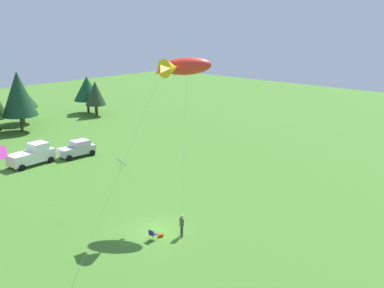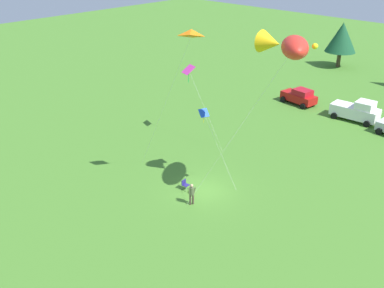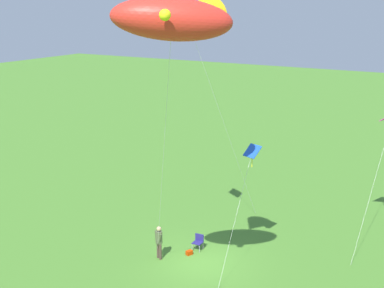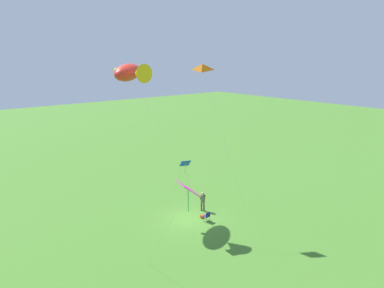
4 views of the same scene
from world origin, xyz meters
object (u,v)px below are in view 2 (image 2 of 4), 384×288
Objects in this scene: folding_chair at (185,184)px; truck_white_pickup at (357,111)px; car_red_sedan at (299,96)px; backpack_on_grass at (191,192)px; kite_delta_orange at (191,33)px; person_kite_flyer at (192,193)px; kite_diamond_blue at (205,115)px; kite_diamond_rainbow at (189,71)px; kite_large_fish at (289,46)px.

truck_white_pickup is (3.29, 23.04, 0.61)m from folding_chair.
truck_white_pickup is (7.16, -0.20, 0.15)m from car_red_sedan.
kite_delta_orange is (0.15, -0.12, 12.40)m from backpack_on_grass.
car_red_sedan is (-5.75, 24.44, -0.07)m from person_kite_flyer.
kite_diamond_blue is 0.83× the size of kite_diamond_rainbow.
truck_white_pickup is at bearing 6.56° from car_red_sedan.
truck_white_pickup is 23.12m from kite_large_fish.
car_red_sedan is at bearing 101.51° from kite_delta_orange.
kite_large_fish is at bearing 1.88° from kite_diamond_blue.
car_red_sedan is (-3.86, 23.24, 0.46)m from folding_chair.
truck_white_pickup is at bearing 55.72° from kite_diamond_rainbow.
kite_large_fish reaches higher than truck_white_pickup.
truck_white_pickup is 26.02m from kite_delta_orange.
truck_white_pickup is (2.53, 23.15, 0.99)m from backpack_on_grass.
truck_white_pickup is 0.40× the size of kite_delta_orange.
kite_large_fish is (6.48, 2.91, 11.52)m from folding_chair.
truck_white_pickup is 0.72× the size of kite_diamond_rainbow.
kite_diamond_rainbow reaches higher than truck_white_pickup.
backpack_on_grass is 12.40m from kite_delta_orange.
person_kite_flyer is at bearing -35.21° from folding_chair.
kite_diamond_rainbow is at bearing 134.86° from kite_delta_orange.
car_red_sedan is at bearing 101.20° from backpack_on_grass.
person_kite_flyer is at bearing -138.14° from kite_large_fish.
car_red_sedan is at bearing 96.58° from folding_chair.
backpack_on_grass is at bearing -67.25° from kite_diamond_blue.
car_red_sedan is 25.35m from kite_large_fish.
kite_delta_orange reaches higher than folding_chair.
car_red_sedan is 16.75m from kite_diamond_rainbow.
kite_diamond_blue is 7.75m from kite_delta_orange.
car_red_sedan reaches higher than backpack_on_grass.
car_red_sedan is 0.62× the size of kite_diamond_rainbow.
car_red_sedan is 7.16m from truck_white_pickup.
kite_delta_orange is 12.78m from kite_diamond_rainbow.
kite_large_fish is (3.18, -20.13, 10.91)m from truck_white_pickup.
person_kite_flyer is 5.44× the size of backpack_on_grass.
folding_chair is 0.12× the size of kite_diamond_rainbow.
kite_diamond_rainbow reaches higher than person_kite_flyer.
kite_diamond_rainbow is (-8.00, 8.04, -5.89)m from kite_delta_orange.
kite_diamond_blue reaches higher than folding_chair.
person_kite_flyer is 11.57m from kite_delta_orange.
kite_large_fish reaches higher than folding_chair.
folding_chair is 0.06× the size of kite_delta_orange.
car_red_sedan is 0.34× the size of kite_delta_orange.
folding_chair is 0.16× the size of truck_white_pickup.
folding_chair is at bearing -101.66° from truck_white_pickup.
person_kite_flyer is at bearing -44.09° from backpack_on_grass.
car_red_sedan is at bearing 116.95° from kite_large_fish.
folding_chair is at bearing -47.82° from kite_diamond_rainbow.
car_red_sedan reaches higher than person_kite_flyer.
truck_white_pickup is (1.40, 24.24, 0.08)m from person_kite_flyer.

